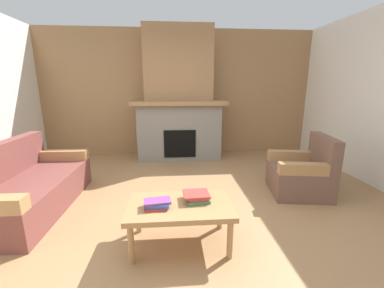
{
  "coord_description": "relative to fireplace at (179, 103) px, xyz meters",
  "views": [
    {
      "loc": [
        -0.15,
        -2.59,
        1.55
      ],
      "look_at": [
        0.14,
        0.9,
        0.7
      ],
      "focal_mm": 22.96,
      "sensor_mm": 36.0,
      "label": 1
    }
  ],
  "objects": [
    {
      "name": "wall_back_wood_panel",
      "position": [
        0.0,
        0.38,
        0.19
      ],
      "size": [
        6.0,
        0.12,
        2.7
      ],
      "primitive_type": "cube",
      "color": "#997047",
      "rests_on": "ground"
    },
    {
      "name": "armchair",
      "position": [
        1.71,
        -2.02,
        -0.87
      ],
      "size": [
        0.87,
        0.87,
        0.85
      ],
      "color": "brown",
      "rests_on": "ground"
    },
    {
      "name": "fireplace",
      "position": [
        0.0,
        0.0,
        0.0
      ],
      "size": [
        1.9,
        0.82,
        2.7
      ],
      "color": "gray",
      "rests_on": "ground"
    },
    {
      "name": "ground",
      "position": [
        0.0,
        -2.62,
        -1.16
      ],
      "size": [
        9.0,
        9.0,
        0.0
      ],
      "primitive_type": "plane",
      "color": "#9E754C"
    },
    {
      "name": "book_stack_near_edge",
      "position": [
        -0.3,
        -3.1,
        -0.7
      ],
      "size": [
        0.26,
        0.2,
        0.07
      ],
      "color": "#B23833",
      "rests_on": "coffee_table"
    },
    {
      "name": "coffee_table",
      "position": [
        -0.09,
        -3.06,
        -0.79
      ],
      "size": [
        1.0,
        0.6,
        0.43
      ],
      "color": "#A87A4C",
      "rests_on": "ground"
    },
    {
      "name": "couch",
      "position": [
        -1.98,
        -2.2,
        -0.88
      ],
      "size": [
        0.86,
        1.81,
        0.85
      ],
      "color": "brown",
      "rests_on": "ground"
    },
    {
      "name": "book_stack_center",
      "position": [
        0.08,
        -3.0,
        -0.69
      ],
      "size": [
        0.26,
        0.25,
        0.08
      ],
      "color": "#3D7F4C",
      "rests_on": "coffee_table"
    }
  ]
}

